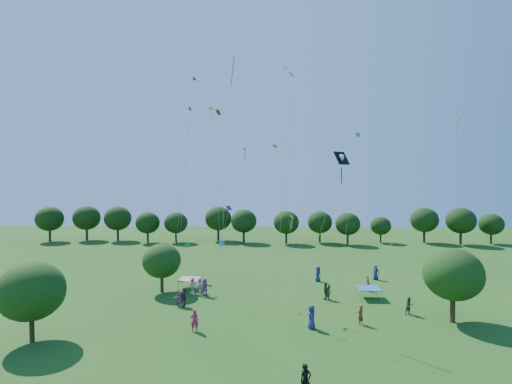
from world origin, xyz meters
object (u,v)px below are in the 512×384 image
object	(u,v)px
tent_red_stripe	(190,279)
man_in_black	(306,381)
near_tree_west	(31,291)
near_tree_north	(162,261)
pirate_kite	(341,161)
red_high_kite	(230,100)
tent_blue	(369,288)
near_tree_east	(453,274)

from	to	relation	value
tent_red_stripe	man_in_black	xyz separation A→B (m)	(10.82, -21.40, -0.11)
near_tree_west	near_tree_north	distance (m)	14.51
pirate_kite	red_high_kite	world-z (taller)	red_high_kite
tent_red_stripe	pirate_kite	bearing A→B (deg)	-42.21
tent_blue	pirate_kite	size ratio (longest dim) A/B	0.17
near_tree_west	tent_blue	world-z (taller)	near_tree_west
near_tree_west	tent_red_stripe	size ratio (longest dim) A/B	2.72
near_tree_west	near_tree_north	size ratio (longest dim) A/B	1.15
near_tree_west	pirate_kite	xyz separation A→B (m)	(23.06, 1.67, 9.68)
tent_blue	man_in_black	size ratio (longest dim) A/B	1.18
man_in_black	tent_red_stripe	bearing A→B (deg)	95.02
tent_red_stripe	red_high_kite	xyz separation A→B (m)	(4.94, -4.13, 18.80)
near_tree_north	tent_blue	world-z (taller)	near_tree_north
near_tree_north	near_tree_east	size ratio (longest dim) A/B	0.83
near_tree_east	man_in_black	world-z (taller)	near_tree_east
tent_red_stripe	red_high_kite	distance (m)	19.87
man_in_black	tent_blue	bearing A→B (deg)	44.70
near_tree_north	near_tree_east	xyz separation A→B (m)	(26.95, -7.98, 0.71)
tent_red_stripe	tent_blue	xyz separation A→B (m)	(18.83, -2.97, 0.00)
near_tree_west	red_high_kite	size ratio (longest dim) A/B	0.25
tent_red_stripe	red_high_kite	bearing A→B (deg)	-39.90
tent_blue	near_tree_west	bearing A→B (deg)	-157.35
man_in_black	near_tree_north	bearing A→B (deg)	102.25
near_tree_east	red_high_kite	bearing A→B (deg)	164.73
red_high_kite	tent_blue	bearing A→B (deg)	4.74
man_in_black	red_high_kite	size ratio (longest dim) A/B	0.08
near_tree_east	red_high_kite	distance (m)	25.50
tent_red_stripe	red_high_kite	size ratio (longest dim) A/B	0.09
near_tree_west	man_in_black	bearing A→B (deg)	-19.21
near_tree_east	pirate_kite	size ratio (longest dim) A/B	0.49
near_tree_west	tent_blue	bearing A→B (deg)	22.65
near_tree_west	tent_red_stripe	xyz separation A→B (m)	(8.88, 14.54, -2.76)
near_tree_west	near_tree_north	xyz separation A→B (m)	(6.20, 13.11, -0.43)
near_tree_west	pirate_kite	distance (m)	25.06
near_tree_north	man_in_black	size ratio (longest dim) A/B	2.80
near_tree_west	tent_red_stripe	bearing A→B (deg)	58.60
pirate_kite	red_high_kite	size ratio (longest dim) A/B	0.54
near_tree_east	man_in_black	bearing A→B (deg)	-138.27
near_tree_east	man_in_black	distance (m)	18.29
near_tree_east	tent_blue	xyz separation A→B (m)	(-5.44, 6.43, -3.04)
tent_red_stripe	pirate_kite	world-z (taller)	pirate_kite
man_in_black	red_high_kite	bearing A→B (deg)	87.01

